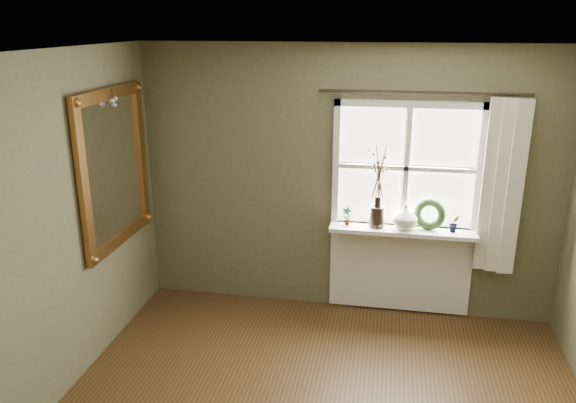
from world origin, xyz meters
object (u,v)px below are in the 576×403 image
Objects in this scene: dark_jug at (377,217)px; wreath at (429,218)px; gilt_mirror at (115,168)px; cream_vase at (405,217)px.

dark_jug is 0.69× the size of wreath.
dark_jug is 0.15× the size of gilt_mirror.
cream_vase reaches higher than dark_jug.
gilt_mirror is at bearing -151.59° from wreath.
cream_vase is at bearing -155.64° from wreath.
gilt_mirror is (-2.75, -0.70, 0.53)m from wreath.
gilt_mirror reaches higher than wreath.
wreath is (0.48, 0.04, 0.01)m from dark_jug.
gilt_mirror is (-2.53, -0.66, 0.52)m from cream_vase.
dark_jug is at bearing 180.00° from cream_vase.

